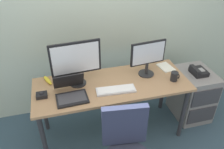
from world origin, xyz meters
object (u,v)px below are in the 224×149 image
(paper_notepad, at_px, (166,67))
(banana, at_px, (48,80))
(desk_phone, at_px, (198,71))
(coffee_mug, at_px, (174,76))
(monitor_main, at_px, (76,61))
(file_cabinet, at_px, (192,94))
(laptop, at_px, (71,92))
(monitor_side, at_px, (148,56))
(keyboard, at_px, (116,90))
(trackball_mouse, at_px, (42,95))

(paper_notepad, relative_size, banana, 1.09)
(desk_phone, bearing_deg, coffee_mug, -159.66)
(monitor_main, bearing_deg, file_cabinet, -1.50)
(coffee_mug, relative_size, banana, 0.55)
(file_cabinet, bearing_deg, desk_phone, -116.78)
(desk_phone, relative_size, banana, 1.05)
(monitor_main, xyz_separation_m, laptop, (-0.10, -0.19, -0.24))
(coffee_mug, xyz_separation_m, banana, (-1.36, 0.33, -0.03))
(laptop, bearing_deg, monitor_side, 11.42)
(keyboard, distance_m, laptop, 0.46)
(banana, bearing_deg, trackball_mouse, -104.63)
(file_cabinet, bearing_deg, monitor_side, 177.97)
(monitor_side, relative_size, banana, 2.17)
(laptop, xyz_separation_m, paper_notepad, (1.17, 0.25, -0.04))
(monitor_side, relative_size, paper_notepad, 1.98)
(laptop, bearing_deg, trackball_mouse, 168.17)
(trackball_mouse, bearing_deg, desk_phone, 2.44)
(file_cabinet, xyz_separation_m, paper_notepad, (-0.40, 0.10, 0.42))
(laptop, bearing_deg, coffee_mug, -0.84)
(monitor_side, height_order, coffee_mug, monitor_side)
(monitor_side, relative_size, trackball_mouse, 3.74)
(monitor_main, bearing_deg, paper_notepad, 3.09)
(desk_phone, height_order, keyboard, keyboard)
(keyboard, distance_m, coffee_mug, 0.68)
(coffee_mug, bearing_deg, desk_phone, 20.34)
(desk_phone, height_order, paper_notepad, paper_notepad)
(monitor_side, bearing_deg, paper_notepad, 14.35)
(file_cabinet, relative_size, banana, 3.51)
(file_cabinet, relative_size, trackball_mouse, 6.07)
(trackball_mouse, height_order, coffee_mug, coffee_mug)
(monitor_side, bearing_deg, monitor_main, 178.95)
(monitor_main, height_order, monitor_side, monitor_main)
(laptop, relative_size, coffee_mug, 3.21)
(monitor_side, bearing_deg, file_cabinet, -2.03)
(laptop, height_order, banana, laptop)
(file_cabinet, bearing_deg, laptop, -174.34)
(desk_phone, xyz_separation_m, monitor_main, (-1.46, 0.06, 0.34))
(monitor_main, xyz_separation_m, coffee_mug, (1.04, -0.21, -0.24))
(keyboard, height_order, banana, banana)
(coffee_mug, bearing_deg, paper_notepad, 83.31)
(keyboard, distance_m, trackball_mouse, 0.75)
(file_cabinet, distance_m, laptop, 1.64)
(monitor_side, bearing_deg, banana, 172.97)
(monitor_main, bearing_deg, laptop, -116.65)
(desk_phone, xyz_separation_m, trackball_mouse, (-1.84, -0.08, 0.07))
(file_cabinet, bearing_deg, coffee_mug, -158.10)
(file_cabinet, bearing_deg, keyboard, -170.08)
(monitor_side, xyz_separation_m, laptop, (-0.89, -0.18, -0.19))
(keyboard, bearing_deg, paper_notepad, 22.21)
(desk_phone, relative_size, monitor_main, 0.38)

